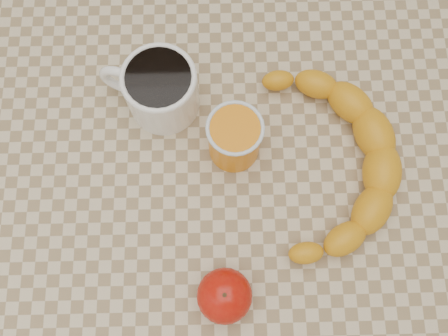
{
  "coord_description": "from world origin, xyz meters",
  "views": [
    {
      "loc": [
        -0.0,
        -0.18,
        1.4
      ],
      "look_at": [
        0.0,
        0.0,
        0.77
      ],
      "focal_mm": 40.0,
      "sensor_mm": 36.0,
      "label": 1
    }
  ],
  "objects_px": {
    "coffee_mug": "(159,89)",
    "orange_juice_glass": "(234,138)",
    "banana": "(329,163)",
    "apple": "(225,296)",
    "table": "(224,187)"
  },
  "relations": [
    {
      "from": "orange_juice_glass",
      "to": "banana",
      "type": "xyz_separation_m",
      "value": [
        0.12,
        -0.03,
        -0.02
      ]
    },
    {
      "from": "table",
      "to": "apple",
      "type": "distance_m",
      "value": 0.2
    },
    {
      "from": "orange_juice_glass",
      "to": "coffee_mug",
      "type": "bearing_deg",
      "value": 143.87
    },
    {
      "from": "banana",
      "to": "orange_juice_glass",
      "type": "bearing_deg",
      "value": 170.84
    },
    {
      "from": "coffee_mug",
      "to": "orange_juice_glass",
      "type": "relative_size",
      "value": 1.73
    },
    {
      "from": "table",
      "to": "apple",
      "type": "height_order",
      "value": "apple"
    },
    {
      "from": "coffee_mug",
      "to": "table",
      "type": "bearing_deg",
      "value": -51.25
    },
    {
      "from": "orange_juice_glass",
      "to": "apple",
      "type": "distance_m",
      "value": 0.2
    },
    {
      "from": "apple",
      "to": "banana",
      "type": "height_order",
      "value": "apple"
    },
    {
      "from": "coffee_mug",
      "to": "apple",
      "type": "height_order",
      "value": "coffee_mug"
    },
    {
      "from": "coffee_mug",
      "to": "banana",
      "type": "distance_m",
      "value": 0.24
    },
    {
      "from": "coffee_mug",
      "to": "banana",
      "type": "height_order",
      "value": "coffee_mug"
    },
    {
      "from": "orange_juice_glass",
      "to": "apple",
      "type": "xyz_separation_m",
      "value": [
        -0.02,
        -0.2,
        -0.01
      ]
    },
    {
      "from": "orange_juice_glass",
      "to": "apple",
      "type": "height_order",
      "value": "orange_juice_glass"
    },
    {
      "from": "coffee_mug",
      "to": "banana",
      "type": "relative_size",
      "value": 0.44
    }
  ]
}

